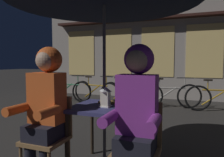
{
  "coord_description": "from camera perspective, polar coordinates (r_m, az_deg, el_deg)",
  "views": [
    {
      "loc": [
        0.91,
        -2.19,
        1.23
      ],
      "look_at": [
        0.0,
        0.25,
        1.04
      ],
      "focal_mm": 33.65,
      "sensor_mm": 36.0,
      "label": 1
    }
  ],
  "objects": [
    {
      "name": "chair_right",
      "position": [
        2.01,
        7.0,
        -17.4
      ],
      "size": [
        0.4,
        0.4,
        0.87
      ],
      "color": "olive",
      "rests_on": "ground_plane"
    },
    {
      "name": "person_left_hooded",
      "position": [
        2.28,
        -17.62,
        -5.66
      ],
      "size": [
        0.45,
        0.56,
        1.4
      ],
      "color": "black",
      "rests_on": "ground_plane"
    },
    {
      "name": "shopfront_building",
      "position": [
        7.81,
        18.35,
        17.86
      ],
      "size": [
        10.0,
        0.93,
        6.2
      ],
      "color": "#9E9389",
      "rests_on": "ground_plane"
    },
    {
      "name": "cafe_table",
      "position": [
        2.44,
        -2.07,
        -9.77
      ],
      "size": [
        0.72,
        0.72,
        0.74
      ],
      "color": "navy",
      "rests_on": "ground_plane"
    },
    {
      "name": "bicycle_nearest",
      "position": [
        6.83,
        -12.02,
        -3.21
      ],
      "size": [
        1.68,
        0.1,
        0.84
      ],
      "color": "black",
      "rests_on": "ground_plane"
    },
    {
      "name": "bicycle_fifth",
      "position": [
        5.91,
        27.19,
        -4.77
      ],
      "size": [
        1.67,
        0.26,
        0.84
      ],
      "color": "black",
      "rests_on": "ground_plane"
    },
    {
      "name": "bicycle_fourth",
      "position": [
        5.93,
        15.43,
        -4.42
      ],
      "size": [
        1.64,
        0.45,
        0.84
      ],
      "color": "black",
      "rests_on": "ground_plane"
    },
    {
      "name": "chair_left",
      "position": [
        2.41,
        -16.56,
        -13.86
      ],
      "size": [
        0.4,
        0.4,
        0.87
      ],
      "color": "olive",
      "rests_on": "ground_plane"
    },
    {
      "name": "lantern",
      "position": [
        2.33,
        -1.8,
        -4.84
      ],
      "size": [
        0.11,
        0.11,
        0.23
      ],
      "color": "white",
      "rests_on": "cafe_table"
    },
    {
      "name": "book",
      "position": [
        2.6,
        -1.17,
        -6.33
      ],
      "size": [
        0.2,
        0.15,
        0.02
      ],
      "primitive_type": "cube",
      "rotation": [
        0.0,
        0.0,
        0.03
      ],
      "color": "olive",
      "rests_on": "cafe_table"
    },
    {
      "name": "bicycle_second",
      "position": [
        6.41,
        -4.42,
        -3.62
      ],
      "size": [
        1.65,
        0.41,
        0.84
      ],
      "color": "black",
      "rests_on": "ground_plane"
    },
    {
      "name": "bicycle_third",
      "position": [
        6.11,
        4.06,
        -4.01
      ],
      "size": [
        1.68,
        0.17,
        0.84
      ],
      "color": "black",
      "rests_on": "ground_plane"
    },
    {
      "name": "person_right_hooded",
      "position": [
        1.85,
        6.69,
        -7.74
      ],
      "size": [
        0.45,
        0.56,
        1.4
      ],
      "color": "black",
      "rests_on": "ground_plane"
    }
  ]
}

